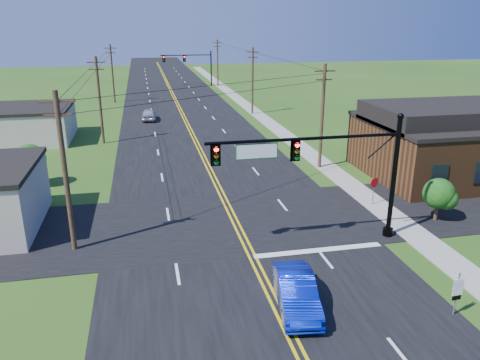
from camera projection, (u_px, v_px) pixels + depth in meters
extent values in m
plane|color=#254914|center=(287.00, 338.00, 19.15)|extent=(260.00, 260.00, 0.00)
cube|color=black|center=(181.00, 114.00, 65.48)|extent=(16.00, 220.00, 0.04)
cube|color=black|center=(232.00, 221.00, 30.26)|extent=(70.00, 10.00, 0.04)
cube|color=gray|center=(272.00, 125.00, 58.24)|extent=(2.00, 160.00, 0.08)
cylinder|color=black|center=(394.00, 179.00, 27.11)|extent=(0.28, 0.28, 7.20)
cylinder|color=black|center=(388.00, 232.00, 28.18)|extent=(0.60, 0.60, 0.50)
sphere|color=black|center=(401.00, 116.00, 25.92)|extent=(0.36, 0.36, 0.36)
cylinder|color=black|center=(306.00, 139.00, 25.17)|extent=(11.00, 0.18, 0.18)
cube|color=#05581D|center=(257.00, 151.00, 24.83)|extent=(2.30, 0.06, 0.85)
cylinder|color=black|center=(211.00, 67.00, 93.84)|extent=(0.28, 0.28, 7.20)
cylinder|color=black|center=(211.00, 84.00, 94.92)|extent=(0.60, 0.60, 0.50)
sphere|color=black|center=(211.00, 48.00, 92.65)|extent=(0.36, 0.36, 0.36)
cylinder|color=black|center=(186.00, 55.00, 92.10)|extent=(10.00, 0.18, 0.18)
cube|color=#05581D|center=(170.00, 58.00, 91.66)|extent=(2.30, 0.06, 0.85)
cube|color=#523017|center=(453.00, 149.00, 38.99)|extent=(14.00, 11.00, 4.40)
cube|color=black|center=(458.00, 121.00, 38.24)|extent=(14.20, 11.20, 0.30)
cube|color=beige|center=(13.00, 126.00, 50.14)|extent=(12.00, 9.00, 3.40)
cube|color=black|center=(10.00, 108.00, 49.55)|extent=(12.20, 9.20, 0.30)
cylinder|color=#351F18|center=(65.00, 174.00, 25.13)|extent=(0.28, 0.28, 9.00)
cube|color=#351F18|center=(56.00, 102.00, 23.87)|extent=(1.80, 0.12, 0.12)
cube|color=#351F18|center=(58.00, 115.00, 24.10)|extent=(1.40, 0.12, 0.12)
cylinder|color=#351F18|center=(100.00, 101.00, 48.30)|extent=(0.28, 0.28, 9.00)
cube|color=#351F18|center=(96.00, 62.00, 47.05)|extent=(1.80, 0.12, 0.12)
cube|color=#351F18|center=(97.00, 69.00, 47.27)|extent=(1.40, 0.12, 0.12)
cylinder|color=#351F18|center=(112.00, 74.00, 73.33)|extent=(0.28, 0.28, 9.00)
cube|color=#351F18|center=(110.00, 48.00, 72.07)|extent=(1.80, 0.12, 0.12)
cube|color=#351F18|center=(111.00, 53.00, 72.30)|extent=(1.40, 0.12, 0.12)
cylinder|color=#351F18|center=(322.00, 117.00, 39.99)|extent=(0.28, 0.28, 9.00)
cube|color=#351F18|center=(325.00, 71.00, 38.73)|extent=(1.80, 0.12, 0.12)
cube|color=#351F18|center=(324.00, 80.00, 38.96)|extent=(1.40, 0.12, 0.12)
cylinder|color=#351F18|center=(253.00, 81.00, 64.09)|extent=(0.28, 0.28, 9.00)
cube|color=#351F18|center=(253.00, 52.00, 62.83)|extent=(1.80, 0.12, 0.12)
cube|color=#351F18|center=(253.00, 57.00, 63.06)|extent=(1.40, 0.12, 0.12)
cylinder|color=#351F18|center=(218.00, 63.00, 91.89)|extent=(0.28, 0.28, 9.00)
cube|color=#351F18|center=(217.00, 43.00, 90.64)|extent=(1.80, 0.12, 0.12)
cube|color=#351F18|center=(217.00, 46.00, 90.86)|extent=(1.40, 0.12, 0.12)
cylinder|color=#351F18|center=(365.00, 143.00, 46.05)|extent=(0.24, 0.24, 1.85)
sphere|color=#12410F|center=(366.00, 126.00, 45.51)|extent=(3.00, 3.00, 3.00)
cylinder|color=#351F18|center=(436.00, 211.00, 30.26)|extent=(0.24, 0.24, 1.32)
sphere|color=#12410F|center=(439.00, 194.00, 29.87)|extent=(2.00, 2.00, 2.00)
cylinder|color=#351F18|center=(33.00, 177.00, 36.58)|extent=(0.24, 0.24, 1.54)
sphere|color=#12410F|center=(30.00, 160.00, 36.13)|extent=(2.40, 2.40, 2.40)
imported|color=#081DB5|center=(296.00, 293.00, 20.93)|extent=(2.28, 4.87, 1.54)
imported|color=silver|center=(149.00, 115.00, 61.07)|extent=(1.98, 4.51, 1.51)
cylinder|color=slate|center=(457.00, 294.00, 20.28)|extent=(0.07, 0.07, 2.11)
cube|color=white|center=(459.00, 282.00, 20.06)|extent=(0.53, 0.06, 0.29)
cube|color=white|center=(458.00, 290.00, 20.18)|extent=(0.53, 0.06, 0.53)
cube|color=black|center=(456.00, 298.00, 20.30)|extent=(0.43, 0.05, 0.21)
cylinder|color=slate|center=(373.00, 192.00, 32.67)|extent=(0.08, 0.08, 1.93)
cylinder|color=#B30A12|center=(374.00, 183.00, 32.41)|extent=(0.71, 0.27, 0.74)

